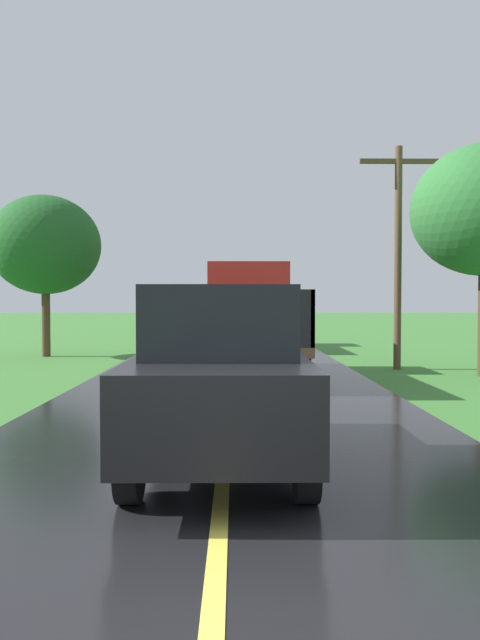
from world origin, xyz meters
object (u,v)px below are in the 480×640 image
banana_truck_far (243,311)px  following_car (221,373)px  utility_pole_roadside (398,248)px  roadside_tree_near_left (45,245)px  banana_truck_near (249,317)px

banana_truck_far → following_car: banana_truck_far is taller
banana_truck_far → utility_pole_roadside: utility_pole_roadside is taller
banana_truck_far → roadside_tree_near_left: size_ratio=1.07×
banana_truck_far → following_car: 17.68m
banana_truck_near → banana_truck_far: bearing=90.1°
banana_truck_far → banana_truck_near: bearing=-89.9°
banana_truck_near → roadside_tree_near_left: (-6.76, 5.14, 2.31)m
banana_truck_near → roadside_tree_near_left: 8.80m
banana_truck_near → roadside_tree_near_left: bearing=142.8°
banana_truck_far → roadside_tree_near_left: bearing=-148.3°
roadside_tree_near_left → following_car: 15.13m
banana_truck_near → banana_truck_far: 9.30m
utility_pole_roadside → roadside_tree_near_left: bearing=160.2°
banana_truck_near → following_car: (-0.50, -8.37, -0.39)m
banana_truck_near → utility_pole_roadside: (4.09, 1.23, 1.87)m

